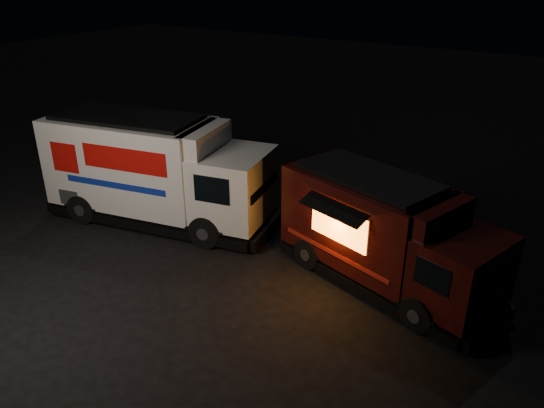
% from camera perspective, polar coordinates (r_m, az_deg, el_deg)
% --- Properties ---
extents(ground, '(80.00, 80.00, 0.00)m').
position_cam_1_polar(ground, '(13.74, -10.03, -7.52)').
color(ground, black).
rests_on(ground, ground).
extents(white_truck, '(7.34, 3.68, 3.18)m').
position_cam_1_polar(white_truck, '(15.98, -11.98, 3.52)').
color(white_truck, white).
rests_on(white_truck, ground).
extents(red_truck, '(6.08, 3.73, 2.66)m').
position_cam_1_polar(red_truck, '(12.88, 12.44, -3.27)').
color(red_truck, '#3C0E0A').
rests_on(red_truck, ground).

